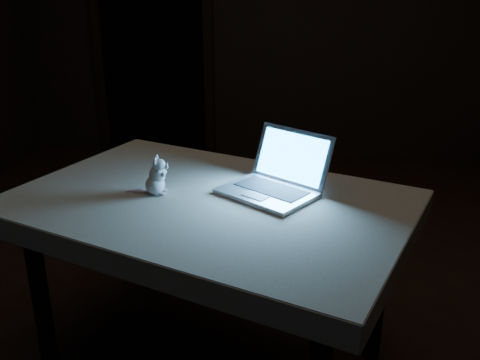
# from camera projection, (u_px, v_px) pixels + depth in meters

# --- Properties ---
(floor) EXTENTS (5.00, 5.00, 0.00)m
(floor) POSITION_uv_depth(u_px,v_px,m) (256.00, 319.00, 2.57)
(floor) COLOR black
(floor) RESTS_ON ground
(back_wall) EXTENTS (4.50, 0.04, 2.60)m
(back_wall) POSITION_uv_depth(u_px,v_px,m) (281.00, 6.00, 4.42)
(back_wall) COLOR black
(back_wall) RESTS_ON ground
(doorway) EXTENTS (1.06, 0.36, 2.13)m
(doorway) POSITION_uv_depth(u_px,v_px,m) (152.00, 34.00, 4.62)
(doorway) COLOR black
(doorway) RESTS_ON back_wall
(table) EXTENTS (1.63, 1.36, 0.75)m
(table) POSITION_uv_depth(u_px,v_px,m) (210.00, 284.00, 2.17)
(table) COLOR black
(table) RESTS_ON floor
(tablecloth) EXTENTS (1.76, 1.53, 0.09)m
(tablecloth) POSITION_uv_depth(u_px,v_px,m) (192.00, 204.00, 2.09)
(tablecloth) COLOR beige
(tablecloth) RESTS_ON table
(laptop) EXTENTS (0.46, 0.45, 0.24)m
(laptop) POSITION_uv_depth(u_px,v_px,m) (267.00, 166.00, 2.02)
(laptop) COLOR #B7B6BB
(laptop) RESTS_ON tablecloth
(plush_mouse) EXTENTS (0.13, 0.13, 0.15)m
(plush_mouse) POSITION_uv_depth(u_px,v_px,m) (154.00, 175.00, 2.05)
(plush_mouse) COLOR silver
(plush_mouse) RESTS_ON tablecloth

